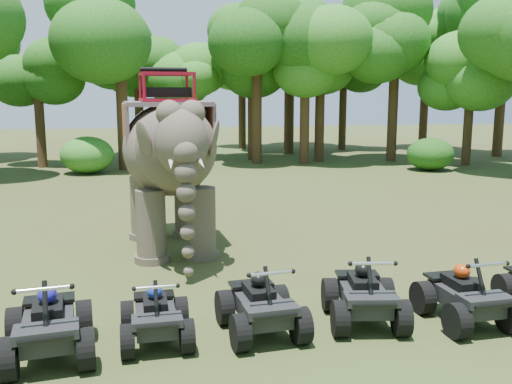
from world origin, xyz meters
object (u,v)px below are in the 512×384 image
Objects in this scene: atv_3 at (364,287)px; atv_4 at (466,288)px; elephant at (169,160)px; atv_1 at (156,309)px; atv_2 at (261,297)px; atv_0 at (48,316)px.

atv_4 is at bearing -1.77° from atv_3.
elephant is 6.04m from atv_1.
atv_3 reaches higher than atv_4.
atv_4 is at bearing -9.02° from atv_2.
atv_0 is 1.05× the size of atv_2.
elephant reaches higher than atv_3.
atv_3 is 1.02× the size of atv_4.
atv_0 is at bearing -173.45° from atv_1.
elephant is 3.21× the size of atv_2.
atv_1 is at bearing 175.09° from atv_4.
atv_2 is 0.98× the size of atv_3.
elephant is at bearing 83.26° from atv_1.
atv_3 is (3.12, -5.64, -1.67)m from elephant.
atv_1 is 3.65m from atv_3.
atv_3 is at bearing 166.32° from atv_4.
atv_2 is at bearing -167.38° from atv_3.
atv_0 is at bearing 179.05° from atv_2.
atv_0 is 1.17× the size of atv_1.
atv_1 is at bearing -99.51° from elephant.
atv_0 is 5.29m from atv_3.
atv_1 is (1.63, 0.23, -0.10)m from atv_0.
atv_3 is at bearing 0.15° from atv_1.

